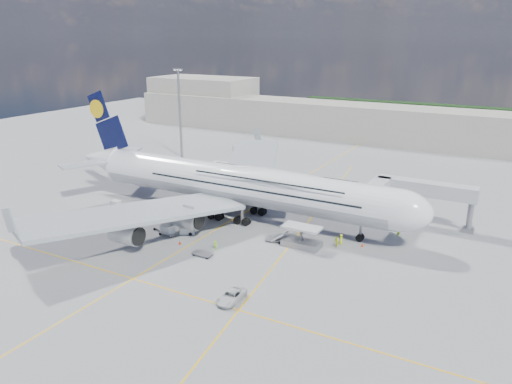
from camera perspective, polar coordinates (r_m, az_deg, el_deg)
The scene contains 32 objects.
ground at distance 91.06m, azimuth -5.40°, elevation -4.76°, with size 300.00×300.00×0.00m, color gray.
taxi_line_main at distance 91.05m, azimuth -5.40°, elevation -4.76°, with size 0.25×220.00×0.01m, color yellow.
taxi_line_cross at distance 76.95m, azimuth -13.89°, elevation -9.60°, with size 120.00×0.25×0.01m, color yellow.
taxi_line_diag at distance 92.88m, azimuth 5.30°, elevation -4.29°, with size 0.25×100.00×0.01m, color yellow.
airliner at distance 96.57m, azimuth -2.06°, elevation 0.95°, with size 77.26×79.15×23.71m.
jet_bridge at distance 96.07m, azimuth 16.74°, elevation 0.09°, with size 18.80×12.10×8.50m.
cargo_loader at distance 85.34m, azimuth 5.12°, elevation -5.41°, with size 8.53×3.20×3.67m.
light_mast at distance 145.80m, azimuth -8.70°, elevation 8.98°, with size 3.00×0.70×25.50m.
terminal at distance 173.48m, azimuth 12.57°, elevation 7.70°, with size 180.00×16.00×12.00m, color #B2AD9E.
hangar at distance 207.91m, azimuth -6.02°, elevation 10.43°, with size 40.00×22.00×18.00m, color #B2AD9E.
tree_line at distance 211.61m, azimuth 26.67°, elevation 7.43°, with size 160.00×6.00×8.00m, color #193814.
dolly_row_a at distance 90.21m, azimuth -14.24°, elevation -4.84°, with size 2.85×1.78×1.70m.
dolly_row_b at distance 90.99m, azimuth -10.09°, elevation -4.26°, with size 3.35×2.18×1.97m.
dolly_row_c at distance 93.69m, azimuth -10.79°, elevation -4.14°, with size 3.21×2.48×0.42m.
dolly_back at distance 107.14m, azimuth -15.69°, elevation -1.36°, with size 2.85×1.68×1.74m.
dolly_nose_far at distance 82.26m, azimuth -6.13°, elevation -7.03°, with size 3.22×1.72×0.47m.
dolly_nose_near at distance 87.36m, azimuth 2.19°, elevation -5.42°, with size 3.71×2.75×0.49m.
baggage_tug at distance 91.10m, azimuth -7.82°, elevation -4.34°, with size 2.95×2.20×1.67m.
catering_truck_inner at distance 122.74m, azimuth -3.50°, elevation 2.25°, with size 7.84×3.78×4.51m.
catering_truck_outer at distance 141.57m, azimuth -1.34°, elevation 4.30°, with size 7.44×3.43×4.31m.
service_van at distance 68.76m, azimuth -2.85°, elevation -11.84°, with size 2.41×5.23×1.45m, color silver.
crew_nose at distance 92.66m, azimuth 15.97°, elevation -4.47°, with size 0.57×0.38×1.57m, color #AFEB18.
crew_loader at distance 85.84m, azimuth 9.15°, elevation -5.65°, with size 0.93×0.73×1.92m, color #CFE117.
crew_wing at distance 99.12m, azimuth -13.88°, elevation -2.77°, with size 1.06×0.44×1.80m, color #A9DF17.
crew_van at distance 87.17m, azimuth 9.68°, elevation -5.33°, with size 0.90×0.59×1.84m, color #D3EC18.
crew_tug at distance 84.22m, azimuth -4.68°, elevation -6.07°, with size 1.02×0.59×1.58m, color #95EC18.
cone_nose at distance 87.12m, azimuth 12.06°, elevation -5.93°, with size 0.50×0.50×0.64m.
cone_wing_left_inner at distance 112.33m, azimuth -1.22°, elevation -0.18°, with size 0.40×0.40×0.51m.
cone_wing_left_outer at distance 127.91m, azimuth 1.65°, elevation 2.03°, with size 0.38×0.38×0.49m.
cone_wing_right_inner at distance 87.14m, azimuth -8.70°, elevation -5.74°, with size 0.47×0.47×0.60m.
cone_wing_right_outer at distance 90.29m, azimuth -14.55°, elevation -5.29°, with size 0.45×0.45×0.57m.
cone_tail at distance 111.82m, azimuth -15.91°, elevation -0.93°, with size 0.48×0.48×0.61m.
Camera 1 is at (48.04, -69.25, 34.45)m, focal length 35.00 mm.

